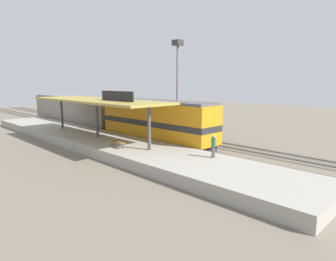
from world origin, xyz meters
name	(u,v)px	position (x,y,z in m)	size (l,w,h in m)	color
ground_plane	(147,137)	(2.00, 0.00, 0.00)	(120.00, 120.00, 0.00)	#706656
track_near	(134,139)	(0.00, 0.00, 0.03)	(3.20, 110.00, 0.16)	#5F5649
track_far	(163,134)	(4.60, 0.00, 0.03)	(3.20, 110.00, 0.16)	#5F5649
platform	(98,141)	(-4.60, 0.00, 0.45)	(6.00, 44.00, 0.90)	#9E998E
station_canopy	(97,101)	(-4.60, -0.09, 4.53)	(5.20, 18.00, 4.70)	#47474C
platform_bench	(118,142)	(-6.00, -5.55, 1.34)	(0.44, 1.70, 0.50)	#333338
locomotive	(156,121)	(0.00, -3.72, 2.41)	(2.93, 14.43, 4.44)	#28282D
passenger_carriage_single	(73,111)	(0.00, 14.28, 2.31)	(2.90, 20.00, 4.24)	#28282D
freight_car	(170,120)	(4.60, -1.20, 1.97)	(2.80, 12.00, 3.54)	#28282D
light_mast	(178,67)	(7.80, 0.65, 8.40)	(1.10, 1.10, 11.70)	slate
person_waiting	(214,145)	(-2.91, -13.22, 1.85)	(0.34, 0.34, 1.71)	#4C4C51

